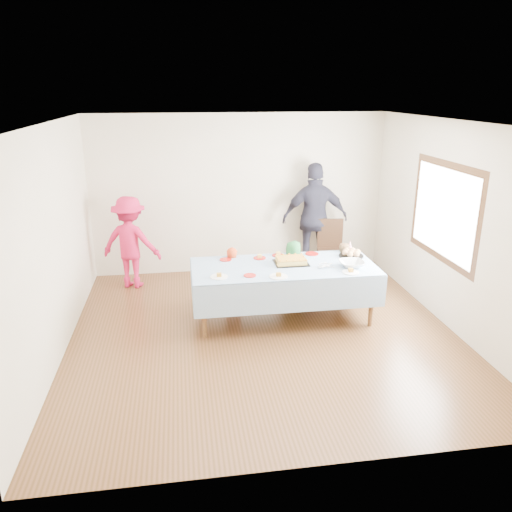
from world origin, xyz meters
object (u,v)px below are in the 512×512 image
at_px(party_table, 284,270).
at_px(dining_chair, 331,246).
at_px(birthday_cake, 291,261).
at_px(adult_left, 131,242).

relative_size(party_table, dining_chair, 2.53).
xyz_separation_m(party_table, birthday_cake, (0.12, 0.08, 0.09)).
bearing_deg(dining_chair, adult_left, -172.71).
distance_m(birthday_cake, adult_left, 2.72).
height_order(party_table, birthday_cake, birthday_cake).
relative_size(dining_chair, adult_left, 0.67).
bearing_deg(party_table, adult_left, 144.30).
xyz_separation_m(birthday_cake, adult_left, (-2.29, 1.48, -0.08)).
height_order(birthday_cake, dining_chair, dining_chair).
distance_m(party_table, dining_chair, 1.88).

